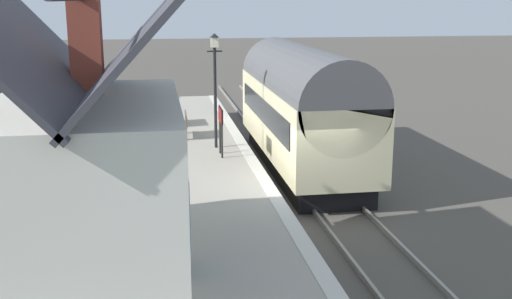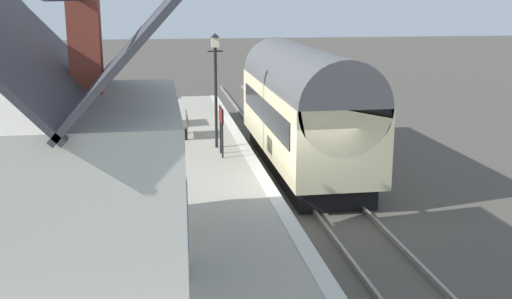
{
  "view_description": "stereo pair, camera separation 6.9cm",
  "coord_description": "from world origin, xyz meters",
  "px_view_note": "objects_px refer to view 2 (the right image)",
  "views": [
    {
      "loc": [
        -15.82,
        4.06,
        5.86
      ],
      "look_at": [
        -0.08,
        1.5,
        1.98
      ],
      "focal_mm": 43.46,
      "sensor_mm": 36.0,
      "label": 1
    },
    {
      "loc": [
        -15.83,
        3.99,
        5.86
      ],
      "look_at": [
        -0.08,
        1.5,
        1.98
      ],
      "focal_mm": 43.46,
      "sensor_mm": 36.0,
      "label": 2
    }
  ],
  "objects_px": {
    "train": "(302,107)",
    "planter_bench_right": "(143,105)",
    "station_sign_board": "(221,119)",
    "planter_corner_building": "(131,117)",
    "lamp_post_platform": "(215,69)",
    "bench_near_building": "(184,124)",
    "station_building": "(89,179)",
    "planter_bench_left": "(110,127)",
    "bench_mid_platform": "(173,113)"
  },
  "relations": [
    {
      "from": "bench_mid_platform",
      "to": "planter_corner_building",
      "type": "bearing_deg",
      "value": 111.68
    },
    {
      "from": "train",
      "to": "planter_bench_right",
      "type": "bearing_deg",
      "value": 44.94
    },
    {
      "from": "train",
      "to": "planter_corner_building",
      "type": "xyz_separation_m",
      "value": [
        3.27,
        5.99,
        -0.79
      ]
    },
    {
      "from": "planter_corner_building",
      "to": "station_sign_board",
      "type": "relative_size",
      "value": 0.54
    },
    {
      "from": "train",
      "to": "bench_mid_platform",
      "type": "height_order",
      "value": "train"
    },
    {
      "from": "planter_corner_building",
      "to": "planter_bench_left",
      "type": "distance_m",
      "value": 1.72
    },
    {
      "from": "train",
      "to": "planter_bench_left",
      "type": "bearing_deg",
      "value": 75.86
    },
    {
      "from": "train",
      "to": "planter_bench_right",
      "type": "distance_m",
      "value": 7.92
    },
    {
      "from": "planter_bench_left",
      "to": "train",
      "type": "bearing_deg",
      "value": -104.14
    },
    {
      "from": "train",
      "to": "bench_mid_platform",
      "type": "distance_m",
      "value": 5.9
    },
    {
      "from": "station_building",
      "to": "station_sign_board",
      "type": "relative_size",
      "value": 3.92
    },
    {
      "from": "station_building",
      "to": "planter_bench_left",
      "type": "height_order",
      "value": "station_building"
    },
    {
      "from": "station_building",
      "to": "planter_corner_building",
      "type": "relative_size",
      "value": 7.19
    },
    {
      "from": "train",
      "to": "lamp_post_platform",
      "type": "bearing_deg",
      "value": 95.49
    },
    {
      "from": "bench_mid_platform",
      "to": "planter_bench_right",
      "type": "relative_size",
      "value": 1.39
    },
    {
      "from": "bench_mid_platform",
      "to": "planter_bench_left",
      "type": "bearing_deg",
      "value": 134.15
    },
    {
      "from": "train",
      "to": "planter_corner_building",
      "type": "relative_size",
      "value": 12.03
    },
    {
      "from": "station_building",
      "to": "planter_bench_left",
      "type": "relative_size",
      "value": 8.07
    },
    {
      "from": "planter_bench_right",
      "to": "lamp_post_platform",
      "type": "xyz_separation_m",
      "value": [
        -5.87,
        -2.55,
        2.12
      ]
    },
    {
      "from": "bench_near_building",
      "to": "planter_bench_left",
      "type": "height_order",
      "value": "bench_near_building"
    },
    {
      "from": "bench_near_building",
      "to": "planter_corner_building",
      "type": "bearing_deg",
      "value": 49.19
    },
    {
      "from": "station_building",
      "to": "bench_mid_platform",
      "type": "bearing_deg",
      "value": -7.67
    },
    {
      "from": "planter_bench_left",
      "to": "station_sign_board",
      "type": "height_order",
      "value": "station_sign_board"
    },
    {
      "from": "bench_mid_platform",
      "to": "lamp_post_platform",
      "type": "height_order",
      "value": "lamp_post_platform"
    },
    {
      "from": "planter_bench_right",
      "to": "planter_bench_left",
      "type": "bearing_deg",
      "value": 164.45
    },
    {
      "from": "train",
      "to": "planter_bench_right",
      "type": "relative_size",
      "value": 10.16
    },
    {
      "from": "station_building",
      "to": "bench_mid_platform",
      "type": "distance_m",
      "value": 13.82
    },
    {
      "from": "planter_corner_building",
      "to": "station_sign_board",
      "type": "distance_m",
      "value": 5.64
    },
    {
      "from": "planter_bench_left",
      "to": "planter_bench_right",
      "type": "distance_m",
      "value": 4.06
    },
    {
      "from": "lamp_post_platform",
      "to": "station_building",
      "type": "bearing_deg",
      "value": 161.47
    },
    {
      "from": "bench_mid_platform",
      "to": "planter_bench_left",
      "type": "distance_m",
      "value": 3.22
    },
    {
      "from": "planter_corner_building",
      "to": "lamp_post_platform",
      "type": "relative_size",
      "value": 0.22
    },
    {
      "from": "bench_mid_platform",
      "to": "bench_near_building",
      "type": "xyz_separation_m",
      "value": [
        -2.35,
        -0.31,
        0.0
      ]
    },
    {
      "from": "lamp_post_platform",
      "to": "train",
      "type": "bearing_deg",
      "value": -84.51
    },
    {
      "from": "lamp_post_platform",
      "to": "station_sign_board",
      "type": "height_order",
      "value": "lamp_post_platform"
    },
    {
      "from": "planter_bench_right",
      "to": "station_sign_board",
      "type": "distance_m",
      "value": 7.52
    },
    {
      "from": "bench_near_building",
      "to": "lamp_post_platform",
      "type": "xyz_separation_m",
      "value": [
        -1.86,
        -1.01,
        2.17
      ]
    },
    {
      "from": "planter_corner_building",
      "to": "station_sign_board",
      "type": "bearing_deg",
      "value": -147.28
    },
    {
      "from": "planter_bench_left",
      "to": "station_sign_board",
      "type": "xyz_separation_m",
      "value": [
        -3.12,
        -3.69,
        0.79
      ]
    },
    {
      "from": "train",
      "to": "station_sign_board",
      "type": "distance_m",
      "value": 3.3
    },
    {
      "from": "bench_near_building",
      "to": "station_building",
      "type": "bearing_deg",
      "value": 169.21
    },
    {
      "from": "bench_mid_platform",
      "to": "bench_near_building",
      "type": "relative_size",
      "value": 1.0
    },
    {
      "from": "train",
      "to": "bench_near_building",
      "type": "relative_size",
      "value": 7.27
    },
    {
      "from": "train",
      "to": "planter_bench_right",
      "type": "xyz_separation_m",
      "value": [
        5.58,
        5.57,
        -0.72
      ]
    },
    {
      "from": "planter_corner_building",
      "to": "lamp_post_platform",
      "type": "height_order",
      "value": "lamp_post_platform"
    },
    {
      "from": "station_building",
      "to": "planter_corner_building",
      "type": "bearing_deg",
      "value": -0.83
    },
    {
      "from": "station_sign_board",
      "to": "train",
      "type": "bearing_deg",
      "value": -64.1
    },
    {
      "from": "planter_bench_right",
      "to": "station_building",
      "type": "bearing_deg",
      "value": 177.71
    },
    {
      "from": "station_building",
      "to": "bench_near_building",
      "type": "distance_m",
      "value": 11.56
    },
    {
      "from": "lamp_post_platform",
      "to": "planter_corner_building",
      "type": "bearing_deg",
      "value": 39.88
    }
  ]
}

